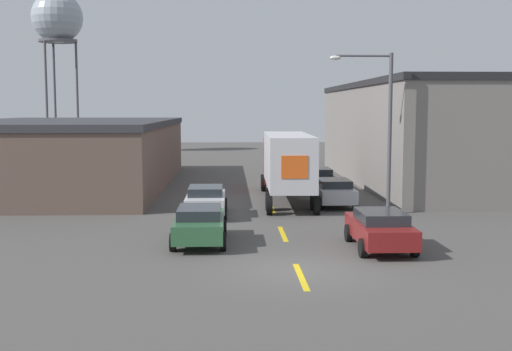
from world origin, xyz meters
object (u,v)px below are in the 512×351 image
object	(u,v)px
semi_truck	(286,161)
parked_car_right_mid	(334,191)
parked_car_left_near	(200,224)
water_tower	(57,19)
parked_car_right_far	(317,178)
parked_car_left_far	(206,200)
parked_car_right_near	(380,228)
street_lamp	(382,120)

from	to	relation	value
semi_truck	parked_car_right_mid	world-z (taller)	semi_truck
parked_car_left_near	water_tower	world-z (taller)	water_tower
parked_car_right_far	parked_car_right_mid	world-z (taller)	same
parked_car_left_far	parked_car_left_near	size ratio (longest dim) A/B	1.00
parked_car_right_far	parked_car_right_mid	size ratio (longest dim) A/B	1.00
parked_car_left_near	water_tower	bearing A→B (deg)	109.83
parked_car_right_near	street_lamp	world-z (taller)	street_lamp
parked_car_left_near	water_tower	xyz separation A→B (m)	(-18.82, 52.18, 14.83)
parked_car_right_far	parked_car_left_far	bearing A→B (deg)	-125.70
parked_car_right_mid	water_tower	world-z (taller)	water_tower
water_tower	parked_car_left_near	bearing A→B (deg)	-70.17
parked_car_right_near	street_lamp	xyz separation A→B (m)	(1.87, 7.86, 3.89)
semi_truck	parked_car_right_far	distance (m)	5.12
parked_car_left_far	water_tower	world-z (taller)	water_tower
semi_truck	water_tower	world-z (taller)	water_tower
parked_car_left_far	water_tower	distance (m)	51.52
parked_car_right_far	street_lamp	world-z (taller)	street_lamp
parked_car_right_far	water_tower	size ratio (longest dim) A/B	0.24
parked_car_right_far	street_lamp	distance (m)	10.38
semi_truck	parked_car_right_near	world-z (taller)	semi_truck
water_tower	street_lamp	bearing A→B (deg)	-58.90
parked_car_right_near	street_lamp	size ratio (longest dim) A/B	0.56
parked_car_right_far	parked_car_left_near	xyz separation A→B (m)	(-6.80, -16.04, 0.00)
parked_car_left_far	parked_car_right_mid	bearing A→B (deg)	23.40
parked_car_right_near	water_tower	size ratio (longest dim) A/B	0.24
parked_car_right_mid	water_tower	distance (m)	51.93
semi_truck	parked_car_right_near	bearing A→B (deg)	-78.42
parked_car_right_near	water_tower	distance (m)	61.09
parked_car_right_far	parked_car_right_mid	xyz separation A→B (m)	(0.00, -6.53, 0.00)
parked_car_left_near	street_lamp	bearing A→B (deg)	37.25
parked_car_right_mid	parked_car_right_near	size ratio (longest dim) A/B	1.00
parked_car_left_near	parked_car_right_near	bearing A→B (deg)	-10.53
water_tower	parked_car_right_near	bearing A→B (deg)	-64.39
parked_car_right_far	parked_car_left_near	size ratio (longest dim) A/B	1.00
parked_car_right_near	parked_car_left_far	bearing A→B (deg)	130.97
parked_car_right_near	parked_car_left_near	bearing A→B (deg)	169.47
street_lamp	semi_truck	bearing A→B (deg)	129.50
water_tower	semi_truck	bearing A→B (deg)	-60.10
semi_truck	parked_car_left_far	size ratio (longest dim) A/B	2.74
parked_car_left_near	parked_car_right_far	bearing A→B (deg)	67.01
parked_car_left_near	semi_truck	bearing A→B (deg)	69.41
parked_car_right_far	parked_car_right_near	bearing A→B (deg)	-90.00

